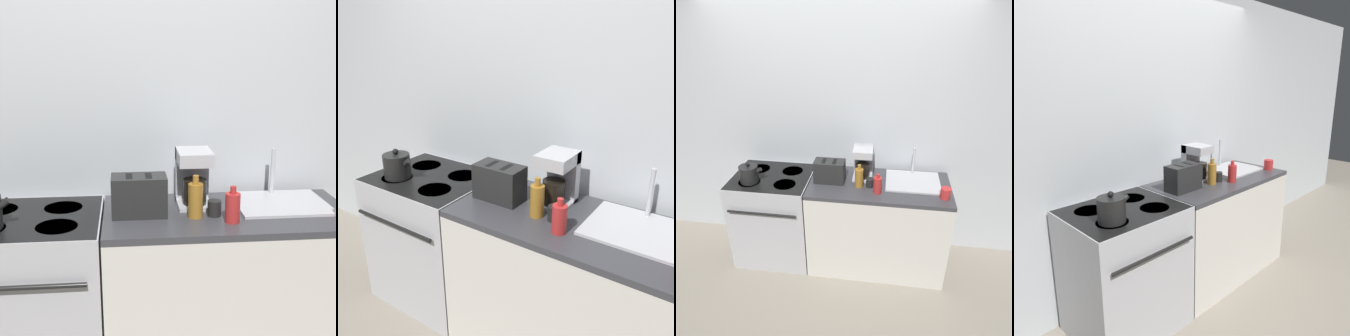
{
  "view_description": "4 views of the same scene",
  "coord_description": "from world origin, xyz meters",
  "views": [
    {
      "loc": [
        -0.06,
        -1.97,
        1.8
      ],
      "look_at": [
        0.15,
        0.34,
        1.17
      ],
      "focal_mm": 50.0,
      "sensor_mm": 36.0,
      "label": 1
    },
    {
      "loc": [
        1.14,
        -1.31,
        1.91
      ],
      "look_at": [
        0.01,
        0.36,
        1.11
      ],
      "focal_mm": 40.0,
      "sensor_mm": 36.0,
      "label": 2
    },
    {
      "loc": [
        0.52,
        -2.35,
        2.47
      ],
      "look_at": [
        0.13,
        0.35,
        1.06
      ],
      "focal_mm": 35.0,
      "sensor_mm": 36.0,
      "label": 3
    },
    {
      "loc": [
        -1.78,
        -1.44,
        1.78
      ],
      "look_at": [
        0.08,
        0.4,
        1.09
      ],
      "focal_mm": 35.0,
      "sensor_mm": 36.0,
      "label": 4
    }
  ],
  "objects": [
    {
      "name": "wall_back",
      "position": [
        0.0,
        0.7,
        1.3
      ],
      "size": [
        8.0,
        0.05,
        2.6
      ],
      "color": "silver",
      "rests_on": "ground_plane"
    },
    {
      "name": "sink_tray",
      "position": [
        0.78,
        0.4,
        0.95
      ],
      "size": [
        0.5,
        0.41,
        0.28
      ],
      "color": "#B7B7BC",
      "rests_on": "counter_block"
    },
    {
      "name": "toaster",
      "position": [
        -0.0,
        0.31,
        1.04
      ],
      "size": [
        0.28,
        0.16,
        0.21
      ],
      "color": "black",
      "rests_on": "counter_block"
    },
    {
      "name": "stove",
      "position": [
        -0.58,
        0.32,
        0.48
      ],
      "size": [
        0.77,
        0.68,
        0.93
      ],
      "color": "#B7B7BC",
      "rests_on": "ground_plane"
    },
    {
      "name": "bottle_red",
      "position": [
        0.46,
        0.17,
        1.01
      ],
      "size": [
        0.07,
        0.07,
        0.19
      ],
      "color": "#B72828",
      "rests_on": "counter_block"
    },
    {
      "name": "counter_block",
      "position": [
        0.47,
        0.32,
        0.47
      ],
      "size": [
        1.31,
        0.64,
        0.93
      ],
      "color": "silver",
      "rests_on": "ground_plane"
    },
    {
      "name": "kettle",
      "position": [
        -0.75,
        0.19,
        1.02
      ],
      "size": [
        0.22,
        0.18,
        0.2
      ],
      "color": "black",
      "rests_on": "stove"
    },
    {
      "name": "coffee_maker",
      "position": [
        0.3,
        0.45,
        1.1
      ],
      "size": [
        0.18,
        0.23,
        0.31
      ],
      "color": "#B7B7BC",
      "rests_on": "counter_block"
    },
    {
      "name": "cup_black",
      "position": [
        0.38,
        0.26,
        0.98
      ],
      "size": [
        0.07,
        0.07,
        0.08
      ],
      "color": "black",
      "rests_on": "counter_block"
    },
    {
      "name": "bottle_amber",
      "position": [
        0.28,
        0.25,
        1.03
      ],
      "size": [
        0.08,
        0.08,
        0.22
      ],
      "color": "#9E6B23",
      "rests_on": "counter_block"
    }
  ]
}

